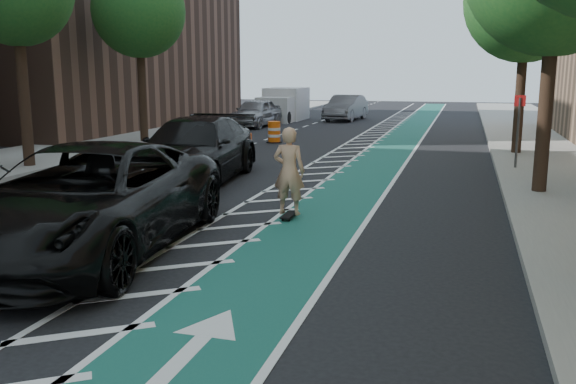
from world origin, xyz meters
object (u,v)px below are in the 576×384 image
at_px(skateboarder, 289,171).
at_px(suv_near, 87,200).
at_px(suv_far, 194,150).
at_px(barrel_a, 169,157).

distance_m(skateboarder, suv_near, 4.43).
bearing_deg(suv_far, suv_near, -85.78).
bearing_deg(barrel_a, skateboarder, -43.07).
distance_m(suv_near, barrel_a, 9.14).
relative_size(skateboarder, barrel_a, 1.92).
distance_m(skateboarder, suv_far, 5.46).
distance_m(suv_near, suv_far, 7.28).
bearing_deg(skateboarder, barrel_a, -43.63).
distance_m(skateboarder, barrel_a, 7.67).
height_order(suv_near, barrel_a, suv_near).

